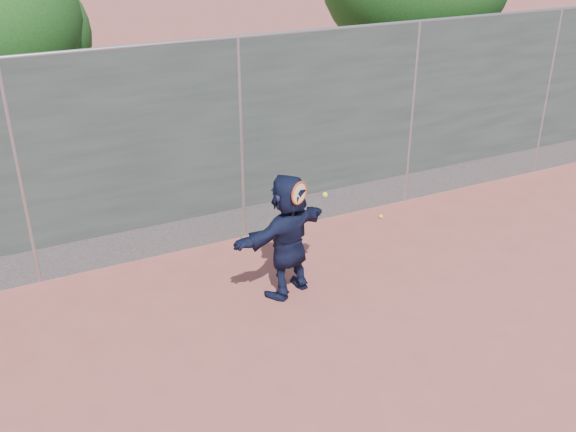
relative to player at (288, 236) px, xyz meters
name	(u,v)px	position (x,y,z in m)	size (l,w,h in m)	color
ground	(368,367)	(0.10, -1.79, -0.82)	(80.00, 80.00, 0.00)	#9E4C42
player	(288,236)	(0.00, 0.00, 0.00)	(1.53, 0.49, 1.65)	black
ball_ground	(381,217)	(2.33, 1.29, -0.79)	(0.07, 0.07, 0.07)	yellow
fence	(241,138)	(0.10, 1.71, 0.76)	(20.00, 0.06, 3.03)	#38423D
swing_action	(302,195)	(0.08, -0.20, 0.63)	(0.53, 0.16, 0.51)	red
weed_clump	(265,227)	(0.39, 1.60, -0.69)	(0.68, 0.07, 0.30)	#387226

